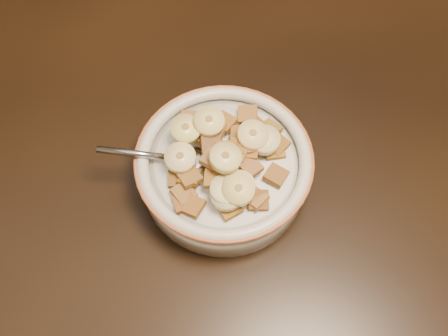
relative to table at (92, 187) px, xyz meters
name	(u,v)px	position (x,y,z in m)	size (l,w,h in m)	color
floor	(161,336)	(0.00, 0.00, -0.78)	(4.00, 4.50, 0.10)	#422816
table	(92,187)	(0.00, 0.00, 0.00)	(1.40, 0.90, 0.04)	black
cereal_bowl	(224,172)	(0.14, -0.05, 0.04)	(0.17, 0.17, 0.04)	#B9B19E
milk	(224,163)	(0.14, -0.05, 0.06)	(0.14, 0.14, 0.00)	white
spoon	(197,160)	(0.11, -0.04, 0.07)	(0.03, 0.04, 0.01)	#8F97A2
cereal_square_0	(189,177)	(0.10, -0.06, 0.07)	(0.02, 0.02, 0.01)	olive
cereal_square_1	(248,114)	(0.18, -0.01, 0.07)	(0.02, 0.02, 0.01)	brown
cereal_square_2	(201,135)	(0.12, -0.02, 0.08)	(0.02, 0.02, 0.01)	#663312
cereal_square_3	(215,178)	(0.12, -0.08, 0.08)	(0.02, 0.02, 0.01)	#8D621E
cereal_square_4	(270,129)	(0.19, -0.04, 0.07)	(0.02, 0.02, 0.01)	olive
cereal_square_5	(255,125)	(0.18, -0.03, 0.07)	(0.02, 0.02, 0.01)	brown
cereal_square_6	(258,200)	(0.15, -0.11, 0.07)	(0.02, 0.02, 0.01)	brown
cereal_square_7	(178,178)	(0.09, -0.06, 0.07)	(0.02, 0.02, 0.01)	brown
cereal_square_8	(255,198)	(0.15, -0.11, 0.07)	(0.02, 0.02, 0.01)	#9A6432
cereal_square_9	(250,167)	(0.15, -0.08, 0.08)	(0.02, 0.02, 0.01)	brown
cereal_square_10	(213,159)	(0.12, -0.06, 0.08)	(0.02, 0.02, 0.01)	brown
cereal_square_11	(199,122)	(0.13, -0.01, 0.07)	(0.02, 0.02, 0.01)	brown
cereal_square_12	(211,145)	(0.13, -0.04, 0.08)	(0.02, 0.02, 0.01)	brown
cereal_square_13	(205,125)	(0.13, -0.01, 0.07)	(0.02, 0.02, 0.01)	olive
cereal_square_14	(215,132)	(0.14, -0.03, 0.08)	(0.02, 0.02, 0.01)	#9C6425
cereal_square_15	(237,152)	(0.15, -0.06, 0.08)	(0.02, 0.02, 0.01)	olive
cereal_square_16	(191,120)	(0.12, 0.00, 0.07)	(0.02, 0.02, 0.01)	brown
cereal_square_17	(277,144)	(0.19, -0.06, 0.07)	(0.02, 0.02, 0.01)	#885F19
cereal_square_18	(184,193)	(0.09, -0.08, 0.07)	(0.02, 0.02, 0.01)	olive
cereal_square_19	(241,134)	(0.16, -0.04, 0.07)	(0.02, 0.02, 0.01)	brown
cereal_square_20	(190,177)	(0.10, -0.06, 0.07)	(0.02, 0.02, 0.01)	brown
cereal_square_21	(224,122)	(0.15, -0.02, 0.07)	(0.02, 0.02, 0.01)	brown
cereal_square_22	(248,150)	(0.16, -0.06, 0.08)	(0.02, 0.02, 0.01)	brown
cereal_square_23	(227,150)	(0.14, -0.06, 0.09)	(0.02, 0.02, 0.01)	brown
cereal_square_24	(209,128)	(0.13, -0.02, 0.07)	(0.02, 0.02, 0.01)	brown
cereal_square_25	(274,150)	(0.19, -0.06, 0.07)	(0.02, 0.02, 0.01)	brown
cereal_square_26	(193,206)	(0.09, -0.09, 0.07)	(0.02, 0.02, 0.01)	brown
cereal_square_27	(229,208)	(0.12, -0.11, 0.07)	(0.02, 0.02, 0.01)	brown
cereal_square_28	(242,146)	(0.15, -0.05, 0.08)	(0.02, 0.02, 0.01)	brown
cereal_square_29	(184,202)	(0.08, -0.08, 0.07)	(0.02, 0.02, 0.01)	brown
cereal_square_30	(276,175)	(0.18, -0.09, 0.07)	(0.02, 0.02, 0.01)	brown
banana_slice_0	(265,140)	(0.18, -0.06, 0.08)	(0.03, 0.03, 0.01)	#EDE393
banana_slice_1	(253,135)	(0.17, -0.05, 0.09)	(0.03, 0.03, 0.01)	#DEBE77
banana_slice_2	(209,122)	(0.13, -0.02, 0.09)	(0.03, 0.03, 0.01)	#D7C882
banana_slice_3	(227,195)	(0.12, -0.10, 0.08)	(0.03, 0.03, 0.01)	beige
banana_slice_4	(225,158)	(0.13, -0.07, 0.10)	(0.03, 0.03, 0.01)	#E2CC89
banana_slice_5	(239,190)	(0.13, -0.10, 0.09)	(0.03, 0.03, 0.01)	#D8CB75
banana_slice_6	(180,158)	(0.09, -0.04, 0.08)	(0.03, 0.03, 0.01)	beige
banana_slice_7	(239,186)	(0.14, -0.10, 0.08)	(0.03, 0.03, 0.01)	#EEE088
banana_slice_8	(186,129)	(0.11, -0.02, 0.09)	(0.03, 0.03, 0.01)	#EEE173
banana_slice_9	(226,190)	(0.12, -0.09, 0.08)	(0.03, 0.03, 0.01)	beige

